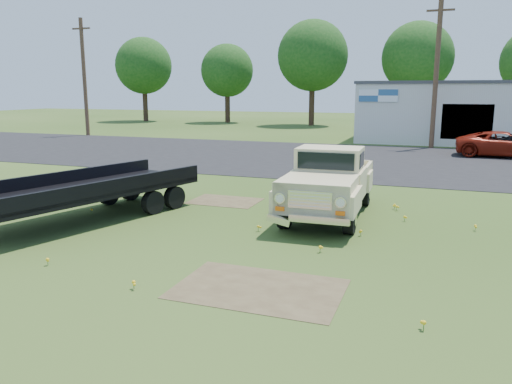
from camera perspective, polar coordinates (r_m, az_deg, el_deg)
ground at (r=12.34m, az=-1.54°, el=-5.07°), size 140.00×140.00×0.00m
asphalt_lot at (r=26.59m, az=10.44°, el=3.72°), size 90.00×14.00×0.02m
dirt_patch_a at (r=9.19m, az=0.32°, el=-11.02°), size 3.00×2.00×0.01m
dirt_patch_b at (r=16.22m, az=-3.57°, el=-1.05°), size 2.20×1.60×0.01m
commercial_building at (r=38.05m, az=22.75°, el=8.50°), size 14.20×8.20×4.15m
utility_pole_west at (r=42.25m, az=-19.03°, el=12.37°), size 1.60×0.30×9.00m
utility_pole_mid at (r=33.01m, az=19.91°, el=12.73°), size 1.60×0.30×9.00m
treeline_a at (r=60.46m, az=-12.72°, el=13.88°), size 6.40×6.40×9.52m
treeline_b at (r=56.64m, az=-3.32°, el=13.67°), size 5.76×5.76×8.57m
treeline_c at (r=52.10m, az=6.50°, el=15.21°), size 7.04×7.04×10.47m
treeline_d at (r=51.64m, az=17.97°, el=14.42°), size 6.72×6.72×10.00m
vintage_pickup_truck at (r=14.28m, az=8.37°, el=1.17°), size 2.26×5.50×1.98m
flatbed_trailer at (r=14.51m, az=-18.95°, el=0.75°), size 4.30×7.49×1.94m
red_pickup at (r=29.95m, az=26.51°, el=4.87°), size 5.00×2.50×1.36m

